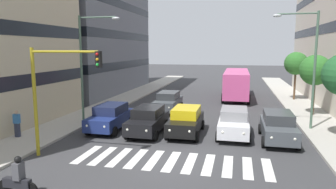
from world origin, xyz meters
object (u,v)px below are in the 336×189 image
street_tree_2 (315,70)px  car_1 (234,122)px  traffic_light_gantry (52,85)px  motorcycle_with_rider (18,180)px  street_lamp_right (87,58)px  car_4 (110,117)px  pedestrian_waiting (17,123)px  car_2 (186,121)px  car_row2_0 (168,102)px  street_tree_3 (296,64)px  car_3 (148,120)px  car_0 (278,126)px  street_lamp_left (308,59)px  bus_behind_traffic (236,81)px

street_tree_2 → car_1: bearing=49.5°
car_1 → traffic_light_gantry: bearing=34.0°
motorcycle_with_rider → street_lamp_right: (2.62, -10.79, 4.12)m
car_4 → pedestrian_waiting: bearing=35.6°
street_tree_2 → pedestrian_waiting: 21.91m
car_2 → car_row2_0: 7.20m
car_4 → street_lamp_right: (2.13, -1.15, 3.88)m
street_tree_2 → street_tree_3: size_ratio=0.97×
car_3 → traffic_light_gantry: (3.30, 5.22, 2.77)m
motorcycle_with_rider → pedestrian_waiting: 8.14m
car_row2_0 → pedestrian_waiting: 12.29m
car_0 → traffic_light_gantry: (11.29, 5.36, 2.77)m
street_lamp_left → street_tree_2: 5.05m
car_2 → car_0: bearing=177.3°
car_4 → street_tree_2: size_ratio=0.92×
car_1 → car_row2_0: size_ratio=1.00×
car_1 → street_tree_2: 9.84m
car_1 → street_lamp_left: (-4.59, -2.47, 3.91)m
car_3 → car_row2_0: (0.27, -7.07, 0.00)m
car_row2_0 → street_lamp_left: street_lamp_left is taller
street_tree_3 → street_tree_2: bearing=91.1°
street_lamp_right → car_row2_0: bearing=-129.3°
car_row2_0 → motorcycle_with_rider: bearing=83.2°
car_row2_0 → bus_behind_traffic: bus_behind_traffic is taller
car_2 → car_row2_0: bearing=-68.0°
street_lamp_right → pedestrian_waiting: street_lamp_right is taller
car_2 → traffic_light_gantry: size_ratio=0.81×
street_lamp_right → street_tree_3: street_lamp_right is taller
car_0 → pedestrian_waiting: pedestrian_waiting is taller
street_tree_2 → pedestrian_waiting: street_tree_2 is taller
car_1 → bus_behind_traffic: (0.00, -15.33, 0.97)m
car_2 → bus_behind_traffic: size_ratio=0.42×
traffic_light_gantry → bus_behind_traffic: bearing=-112.3°
pedestrian_waiting → car_2: bearing=-160.9°
car_2 → street_tree_2: street_tree_2 is taller
traffic_light_gantry → street_lamp_left: (-13.30, -8.34, 1.14)m
street_lamp_right → street_tree_3: size_ratio=1.53×
traffic_light_gantry → pedestrian_waiting: size_ratio=3.37×
street_lamp_left → car_4: bearing=12.4°
car_0 → street_tree_3: street_tree_3 is taller
street_lamp_left → car_3: bearing=17.3°
car_4 → traffic_light_gantry: size_ratio=0.81×
car_4 → street_lamp_right: size_ratio=0.59×
car_3 → traffic_light_gantry: size_ratio=0.81×
car_4 → street_lamp_left: street_lamp_left is taller
car_0 → street_tree_3: 16.04m
traffic_light_gantry → street_lamp_left: street_lamp_left is taller
traffic_light_gantry → pedestrian_waiting: traffic_light_gantry is taller
bus_behind_traffic → traffic_light_gantry: bearing=67.7°
bus_behind_traffic → street_tree_3: size_ratio=2.12×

